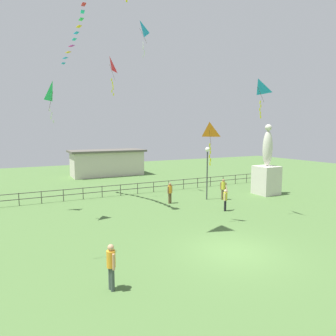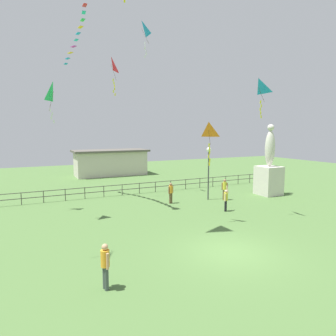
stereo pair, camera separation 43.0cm
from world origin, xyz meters
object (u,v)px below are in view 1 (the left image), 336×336
lamppost (207,161)px  kite_2 (110,66)px  statue_monument (267,173)px  kite_3 (258,88)px  kite_4 (140,30)px  kite_6 (53,93)px  kite_5 (209,133)px  person_0 (225,198)px  person_1 (170,192)px  person_2 (223,188)px  person_3 (111,264)px

lamppost → kite_2: (-6.66, 3.83, 7.44)m
statue_monument → kite_2: 15.82m
kite_3 → kite_4: (-3.68, 9.90, 5.71)m
kite_6 → kite_5: bearing=-30.3°
statue_monument → kite_5: (-9.45, -4.79, 3.54)m
person_0 → kite_4: size_ratio=0.61×
person_1 → kite_2: bearing=133.1°
kite_5 → kite_6: size_ratio=1.03×
person_1 → person_2: bearing=-11.5°
person_1 → kite_3: kite_3 is taller
person_0 → kite_5: kite_5 is taller
lamppost → kite_5: kite_5 is taller
person_0 → person_3: person_0 is taller
statue_monument → person_2: 4.78m
person_0 → kite_2: kite_2 is taller
lamppost → person_1: size_ratio=2.66×
person_1 → person_2: person_2 is taller
kite_4 → statue_monument: bearing=-27.4°
person_0 → kite_2: (-5.79, 7.31, 9.64)m
kite_6 → statue_monument: bearing=0.8°
kite_2 → kite_6: (-4.79, -4.71, -2.83)m
kite_2 → person_2: bearing=-30.2°
statue_monument → person_2: (-4.69, -0.05, -0.90)m
lamppost → person_1: bearing=176.5°
lamppost → person_0: (-0.86, -3.48, -2.20)m
person_0 → kite_5: 5.66m
person_0 → kite_3: kite_3 is taller
kite_2 → kite_4: bearing=10.9°
person_2 → kite_4: bearing=134.6°
person_3 → kite_4: (6.99, 14.38, 12.84)m
statue_monument → kite_5: size_ratio=2.44×
statue_monument → kite_3: 9.92m
lamppost → person_0: 4.21m
statue_monument → person_1: size_ratio=3.82×
person_3 → kite_6: 11.37m
lamppost → person_1: (-3.26, 0.20, -2.18)m
kite_2 → kite_3: size_ratio=1.28×
statue_monument → person_3: size_ratio=3.68×
lamppost → person_1: 3.93m
kite_6 → person_2: bearing=0.9°
person_0 → kite_5: size_ratio=0.71×
person_3 → kite_6: (-0.58, 9.13, 6.75)m
person_0 → kite_2: size_ratio=0.59×
person_0 → person_1: size_ratio=1.11×
kite_3 → kite_5: bearing=178.4°
person_2 → kite_5: size_ratio=0.68×
kite_4 → kite_5: kite_4 is taller
person_1 → kite_3: (3.07, -5.73, 7.16)m
kite_2 → kite_6: size_ratio=1.24×
kite_3 → kite_6: size_ratio=0.97×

